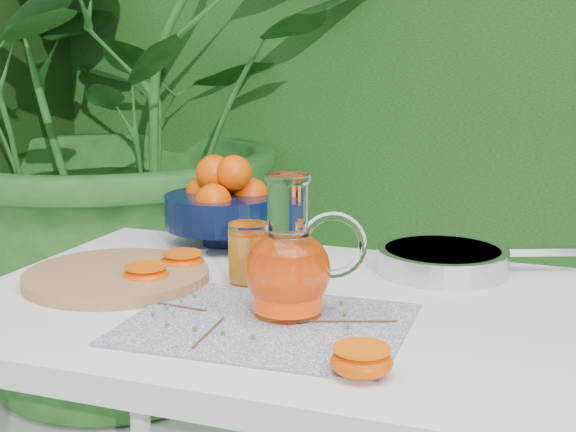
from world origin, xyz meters
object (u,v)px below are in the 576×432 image
(white_table, at_px, (284,349))
(cutting_board, at_px, (117,276))
(fruit_bowl, at_px, (223,203))
(saute_pan, at_px, (444,259))
(juice_pitcher, at_px, (290,266))

(white_table, distance_m, cutting_board, 0.31)
(fruit_bowl, xyz_separation_m, saute_pan, (0.45, -0.05, -0.06))
(fruit_bowl, bearing_deg, juice_pitcher, -53.04)
(white_table, relative_size, fruit_bowl, 3.98)
(white_table, distance_m, saute_pan, 0.34)
(cutting_board, bearing_deg, saute_pan, 26.43)
(white_table, distance_m, fruit_bowl, 0.41)
(cutting_board, relative_size, juice_pitcher, 1.49)
(fruit_bowl, distance_m, juice_pitcher, 0.45)
(white_table, bearing_deg, juice_pitcher, -62.71)
(white_table, bearing_deg, saute_pan, 49.46)
(cutting_board, height_order, juice_pitcher, juice_pitcher)
(cutting_board, relative_size, saute_pan, 0.74)
(fruit_bowl, height_order, saute_pan, fruit_bowl)
(saute_pan, bearing_deg, fruit_bowl, 173.60)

